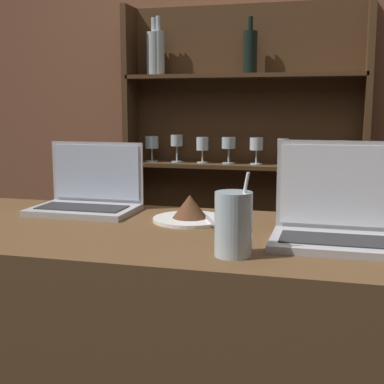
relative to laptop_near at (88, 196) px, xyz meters
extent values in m
cube|color=brown|center=(0.37, 1.26, 0.35)|extent=(7.00, 0.06, 2.70)
cube|color=#472D19|center=(-0.30, 1.14, -0.11)|extent=(0.03, 0.18, 1.78)
cube|color=#472D19|center=(0.89, 1.14, -0.11)|extent=(0.03, 0.18, 1.78)
cube|color=#472D19|center=(0.30, 1.22, -0.11)|extent=(1.21, 0.02, 1.78)
cube|color=#472D19|center=(0.30, 1.14, -0.47)|extent=(1.17, 0.18, 0.02)
cube|color=#472D19|center=(0.30, 1.14, -0.02)|extent=(1.17, 0.18, 0.02)
cube|color=#472D19|center=(0.30, 1.14, 0.43)|extent=(1.17, 0.18, 0.02)
cylinder|color=silver|center=(-0.18, 1.14, -0.01)|extent=(0.06, 0.06, 0.01)
cylinder|color=silver|center=(-0.18, 1.14, 0.03)|extent=(0.01, 0.01, 0.06)
cylinder|color=silver|center=(-0.18, 1.14, 0.09)|extent=(0.07, 0.07, 0.06)
cylinder|color=silver|center=(-0.05, 1.14, -0.01)|extent=(0.06, 0.06, 0.01)
cylinder|color=silver|center=(-0.05, 1.14, 0.04)|extent=(0.01, 0.01, 0.08)
cylinder|color=silver|center=(-0.05, 1.14, 0.10)|extent=(0.06, 0.06, 0.06)
cylinder|color=silver|center=(0.09, 1.14, -0.01)|extent=(0.05, 0.05, 0.01)
cylinder|color=silver|center=(0.09, 1.14, 0.03)|extent=(0.01, 0.01, 0.06)
cylinder|color=silver|center=(0.09, 1.14, 0.09)|extent=(0.06, 0.06, 0.07)
cylinder|color=silver|center=(0.23, 1.14, -0.01)|extent=(0.06, 0.06, 0.01)
cylinder|color=silver|center=(0.23, 1.14, 0.03)|extent=(0.01, 0.01, 0.07)
cylinder|color=silver|center=(0.23, 1.14, 0.10)|extent=(0.07, 0.07, 0.06)
cylinder|color=silver|center=(0.36, 1.14, -0.01)|extent=(0.06, 0.06, 0.01)
cylinder|color=silver|center=(0.36, 1.14, 0.03)|extent=(0.01, 0.01, 0.07)
cylinder|color=silver|center=(0.36, 1.14, 0.09)|extent=(0.07, 0.07, 0.06)
cylinder|color=silver|center=(0.50, 1.14, -0.01)|extent=(0.05, 0.05, 0.01)
cylinder|color=silver|center=(0.50, 1.14, 0.03)|extent=(0.01, 0.01, 0.07)
cylinder|color=silver|center=(0.50, 1.14, 0.10)|extent=(0.06, 0.06, 0.05)
cylinder|color=silver|center=(0.64, 1.14, -0.01)|extent=(0.05, 0.05, 0.01)
cylinder|color=silver|center=(0.64, 1.14, 0.03)|extent=(0.01, 0.01, 0.06)
cylinder|color=silver|center=(0.64, 1.14, 0.08)|extent=(0.06, 0.06, 0.05)
cylinder|color=silver|center=(0.77, 1.14, -0.01)|extent=(0.05, 0.05, 0.01)
cylinder|color=silver|center=(0.77, 1.14, 0.03)|extent=(0.01, 0.01, 0.06)
cylinder|color=silver|center=(0.77, 1.14, 0.09)|extent=(0.06, 0.06, 0.06)
cylinder|color=black|center=(0.33, 1.14, 0.54)|extent=(0.07, 0.07, 0.20)
cylinder|color=black|center=(0.33, 1.14, 0.67)|extent=(0.02, 0.02, 0.07)
cylinder|color=#B2C1C6|center=(-0.16, 1.14, 0.54)|extent=(0.08, 0.08, 0.21)
cylinder|color=#B2C1C6|center=(-0.16, 1.14, 0.69)|extent=(0.03, 0.03, 0.07)
cylinder|color=#B2C1C6|center=(-0.14, 1.14, 0.54)|extent=(0.06, 0.06, 0.22)
cylinder|color=#B2C1C6|center=(-0.14, 1.14, 0.69)|extent=(0.02, 0.02, 0.07)
cube|color=#ADADB2|center=(0.00, -0.04, -0.04)|extent=(0.32, 0.21, 0.02)
cube|color=#28282B|center=(0.00, -0.05, -0.03)|extent=(0.27, 0.12, 0.00)
cube|color=#ADADB2|center=(0.00, 0.07, 0.07)|extent=(0.32, 0.00, 0.19)
cube|color=silver|center=(0.00, 0.07, 0.07)|extent=(0.29, 0.01, 0.17)
cube|color=#ADADB2|center=(0.76, -0.25, -0.04)|extent=(0.31, 0.22, 0.02)
cube|color=#28282B|center=(0.76, -0.26, -0.03)|extent=(0.26, 0.12, 0.00)
cube|color=#ADADB2|center=(0.76, -0.14, 0.08)|extent=(0.31, 0.00, 0.22)
cube|color=white|center=(0.76, -0.15, 0.08)|extent=(0.29, 0.01, 0.20)
cylinder|color=white|center=(0.35, -0.07, -0.04)|extent=(0.21, 0.21, 0.01)
cone|color=#51301C|center=(0.35, -0.07, 0.00)|extent=(0.10, 0.10, 0.07)
cube|color=#B7B7BC|center=(0.41, -0.08, -0.03)|extent=(0.08, 0.16, 0.00)
cylinder|color=silver|center=(0.53, -0.39, 0.02)|extent=(0.08, 0.08, 0.14)
cylinder|color=white|center=(0.55, -0.39, 0.05)|extent=(0.04, 0.01, 0.19)
camera|label=1|loc=(0.74, -1.52, 0.28)|focal=50.00mm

